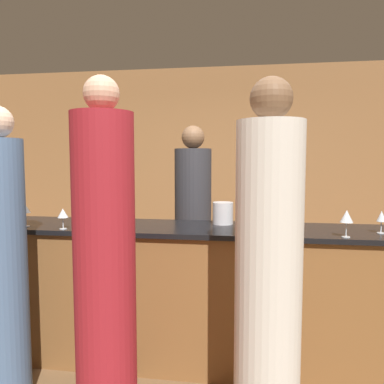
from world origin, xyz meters
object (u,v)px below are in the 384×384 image
(guest_0, at_px, (3,265))
(bartender, at_px, (193,232))
(guest_1, at_px, (268,279))
(ice_bucket, at_px, (223,213))
(wine_bottle_0, at_px, (264,214))
(guest_2, at_px, (105,270))

(guest_0, bearing_deg, bartender, 53.06)
(bartender, bearing_deg, guest_1, 112.66)
(guest_0, xyz_separation_m, ice_bucket, (1.32, 0.78, 0.25))
(wine_bottle_0, bearing_deg, bartender, 131.85)
(guest_1, bearing_deg, ice_bucket, 108.12)
(bartender, bearing_deg, guest_0, 53.06)
(bartender, distance_m, guest_0, 1.68)
(guest_1, distance_m, ice_bucket, 0.99)
(guest_0, height_order, guest_2, guest_2)
(wine_bottle_0, distance_m, ice_bucket, 0.34)
(bartender, distance_m, wine_bottle_0, 0.97)
(guest_2, bearing_deg, guest_0, 167.53)
(wine_bottle_0, xyz_separation_m, ice_bucket, (-0.31, 0.14, -0.02))
(bartender, xyz_separation_m, guest_0, (-1.01, -1.34, 0.02))
(bartender, distance_m, guest_1, 1.61)
(guest_0, xyz_separation_m, guest_2, (0.74, -0.16, 0.05))
(guest_0, relative_size, wine_bottle_0, 6.71)
(guest_0, xyz_separation_m, guest_1, (1.63, -0.14, 0.03))
(bartender, bearing_deg, ice_bucket, 119.54)
(guest_0, relative_size, ice_bucket, 11.06)
(wine_bottle_0, bearing_deg, ice_bucket, 156.01)
(guest_0, relative_size, guest_1, 0.96)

